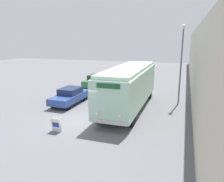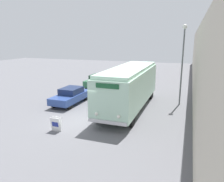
{
  "view_description": "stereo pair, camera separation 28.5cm",
  "coord_description": "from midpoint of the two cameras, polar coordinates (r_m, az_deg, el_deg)",
  "views": [
    {
      "loc": [
        6.03,
        -12.6,
        5.44
      ],
      "look_at": [
        1.36,
        1.3,
        1.94
      ],
      "focal_mm": 35.0,
      "sensor_mm": 36.0,
      "label": 1
    },
    {
      "loc": [
        6.3,
        -12.5,
        5.44
      ],
      "look_at": [
        1.36,
        1.3,
        1.94
      ],
      "focal_mm": 35.0,
      "sensor_mm": 36.0,
      "label": 2
    }
  ],
  "objects": [
    {
      "name": "sign_board",
      "position": [
        13.69,
        -14.88,
        -8.53
      ],
      "size": [
        0.63,
        0.33,
        0.87
      ],
      "color": "gray",
      "rests_on": "ground_plane"
    },
    {
      "name": "parked_car_near",
      "position": [
        19.05,
        -11.32,
        -1.22
      ],
      "size": [
        1.82,
        4.32,
        1.38
      ],
      "rotation": [
        0.0,
        0.0,
        -0.02
      ],
      "color": "black",
      "rests_on": "ground_plane"
    },
    {
      "name": "ground_plane",
      "position": [
        15.0,
        -7.12,
        -7.92
      ],
      "size": [
        80.0,
        80.0,
        0.0
      ],
      "primitive_type": "plane",
      "color": "slate"
    },
    {
      "name": "streetlamp",
      "position": [
        18.82,
        17.33,
        9.21
      ],
      "size": [
        0.36,
        0.36,
        6.57
      ],
      "color": "#595E60",
      "rests_on": "ground_plane"
    },
    {
      "name": "vintage_bus",
      "position": [
        17.21,
        4.03,
        1.5
      ],
      "size": [
        2.55,
        9.98,
        3.32
      ],
      "color": "black",
      "rests_on": "ground_plane"
    },
    {
      "name": "parked_car_mid",
      "position": [
        25.0,
        -4.58,
        2.62
      ],
      "size": [
        1.78,
        4.06,
        1.47
      ],
      "rotation": [
        0.0,
        0.0,
        0.01
      ],
      "color": "black",
      "rests_on": "ground_plane"
    },
    {
      "name": "building_wall_right",
      "position": [
        22.67,
        20.53,
        7.03
      ],
      "size": [
        0.3,
        60.0,
        6.48
      ],
      "color": "beige",
      "rests_on": "ground_plane"
    }
  ]
}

